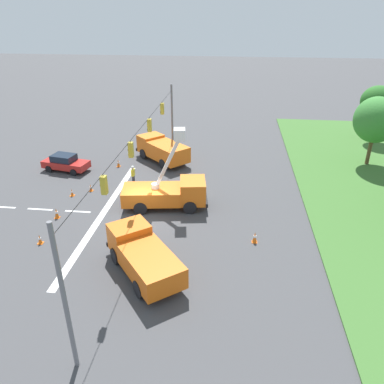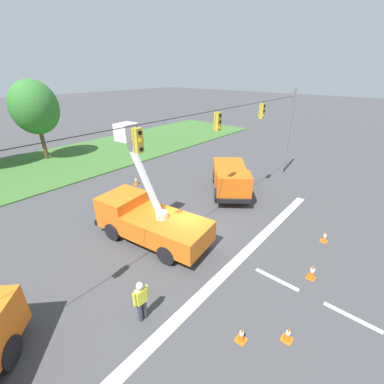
% 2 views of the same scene
% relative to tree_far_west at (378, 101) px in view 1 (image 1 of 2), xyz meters
% --- Properties ---
extents(ground_plane, '(200.00, 200.00, 0.00)m').
position_rel_tree_far_west_xyz_m(ground_plane, '(19.99, -21.89, -4.52)').
color(ground_plane, '#424244').
extents(lane_markings, '(17.60, 15.25, 0.01)m').
position_rel_tree_far_west_xyz_m(lane_markings, '(19.99, -26.57, -4.52)').
color(lane_markings, silver).
rests_on(lane_markings, ground).
extents(signal_gantry, '(26.20, 0.33, 7.20)m').
position_rel_tree_far_west_xyz_m(signal_gantry, '(19.88, -21.89, 0.06)').
color(signal_gantry, slate).
rests_on(signal_gantry, ground).
extents(tree_far_west, '(3.43, 3.67, 6.25)m').
position_rel_tree_far_west_xyz_m(tree_far_west, '(0.00, 0.00, 0.00)').
color(tree_far_west, brown).
rests_on(tree_far_west, ground).
extents(tree_west, '(4.48, 4.02, 6.61)m').
position_rel_tree_far_west_xyz_m(tree_west, '(7.69, -2.53, -0.05)').
color(tree_west, brown).
rests_on(tree_west, ground).
extents(utility_truck_bucket_lift, '(3.36, 6.73, 6.20)m').
position_rel_tree_far_west_xyz_m(utility_truck_bucket_lift, '(18.39, -20.38, -3.23)').
color(utility_truck_bucket_lift, orange).
rests_on(utility_truck_bucket_lift, ground).
extents(utility_truck_support_near, '(6.23, 5.60, 2.19)m').
position_rel_tree_far_west_xyz_m(utility_truck_support_near, '(26.41, -20.48, -3.36)').
color(utility_truck_support_near, orange).
rests_on(utility_truck_support_near, ground).
extents(utility_truck_support_far, '(6.02, 6.07, 2.22)m').
position_rel_tree_far_west_xyz_m(utility_truck_support_far, '(9.05, -22.63, -3.28)').
color(utility_truck_support_far, orange).
rests_on(utility_truck_support_far, ground).
extents(sedan_red, '(2.55, 4.56, 1.56)m').
position_rel_tree_far_west_xyz_m(sedan_red, '(12.45, -31.22, -3.73)').
color(sedan_red, red).
rests_on(sedan_red, ground).
extents(road_worker, '(0.65, 0.27, 1.77)m').
position_rel_tree_far_west_xyz_m(road_worker, '(14.83, -24.08, -3.52)').
color(road_worker, '#383842').
rests_on(road_worker, ground).
extents(traffic_cone_foreground_left, '(0.36, 0.36, 0.80)m').
position_rel_tree_far_west_xyz_m(traffic_cone_foreground_left, '(21.07, -28.22, -4.13)').
color(traffic_cone_foreground_left, orange).
rests_on(traffic_cone_foreground_left, ground).
extents(traffic_cone_foreground_right, '(0.36, 0.36, 0.73)m').
position_rel_tree_far_west_xyz_m(traffic_cone_foreground_right, '(10.98, -26.59, -4.16)').
color(traffic_cone_foreground_right, orange).
rests_on(traffic_cone_foreground_right, ground).
extents(traffic_cone_mid_left, '(0.36, 0.36, 0.63)m').
position_rel_tree_far_west_xyz_m(traffic_cone_mid_left, '(16.45, -27.35, -4.22)').
color(traffic_cone_mid_left, orange).
rests_on(traffic_cone_mid_left, ground).
extents(traffic_cone_mid_right, '(0.36, 0.36, 0.62)m').
position_rel_tree_far_west_xyz_m(traffic_cone_mid_right, '(17.50, -28.55, -4.23)').
color(traffic_cone_mid_right, orange).
rests_on(traffic_cone_mid_right, ground).
extents(traffic_cone_near_bucket, '(0.36, 0.36, 0.78)m').
position_rel_tree_far_west_xyz_m(traffic_cone_near_bucket, '(22.61, -13.92, -4.14)').
color(traffic_cone_near_bucket, orange).
rests_on(traffic_cone_near_bucket, ground).
extents(traffic_cone_lane_edge_a, '(0.36, 0.36, 0.67)m').
position_rel_tree_far_west_xyz_m(traffic_cone_lane_edge_a, '(24.35, -27.87, -4.20)').
color(traffic_cone_lane_edge_a, orange).
rests_on(traffic_cone_lane_edge_a, ground).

